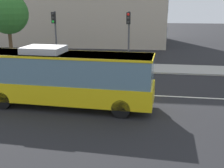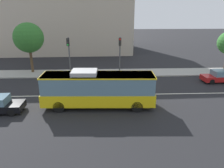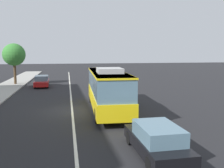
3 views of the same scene
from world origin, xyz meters
The scene contains 9 objects.
ground_plane centered at (0.00, 0.00, 0.00)m, with size 160.00×160.00×0.00m, color black.
sidewalk_kerb centered at (0.00, 7.99, 0.07)m, with size 80.00×3.62×0.14m, color #9E9B93.
lane_centre_line centered at (0.00, 0.00, 0.01)m, with size 76.00×0.16×0.01m, color silver.
transit_bus centered at (-0.61, -2.78, 1.81)m, with size 10.09×2.88×3.46m.
sedan_red centered at (14.44, 3.72, 0.72)m, with size 4.58×2.00×1.46m.
traffic_light_near_corner centered at (2.05, 6.40, 3.56)m, with size 0.34×0.62×5.20m.
traffic_light_mid_block centered at (-4.48, 6.38, 3.56)m, with size 0.34×0.62×5.20m.
street_tree_kerbside_centre centered at (-10.12, 8.75, 4.90)m, with size 4.02×4.02×6.93m.
office_block_background centered at (-7.69, 27.32, 8.50)m, with size 26.86×16.86×17.00m.
Camera 2 is at (-0.12, -20.61, 8.47)m, focal length 33.90 mm.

